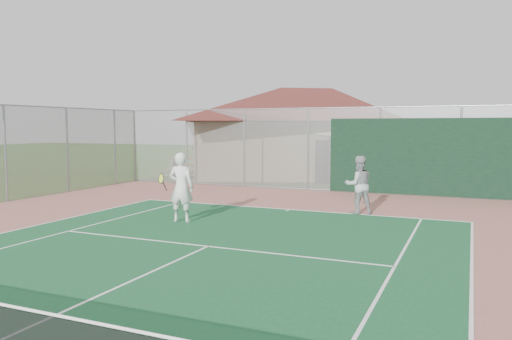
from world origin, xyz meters
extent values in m
cylinder|color=gray|center=(-10.00, 17.00, 1.75)|extent=(0.08, 0.08, 3.50)
cylinder|color=gray|center=(-7.00, 17.00, 1.75)|extent=(0.08, 0.08, 3.50)
cylinder|color=gray|center=(-4.00, 17.00, 1.75)|extent=(0.08, 0.08, 3.50)
cylinder|color=gray|center=(-1.00, 17.00, 1.75)|extent=(0.08, 0.08, 3.50)
cylinder|color=gray|center=(2.00, 17.00, 1.75)|extent=(0.08, 0.08, 3.50)
cylinder|color=gray|center=(5.00, 17.00, 1.75)|extent=(0.08, 0.08, 3.50)
cylinder|color=gray|center=(0.00, 17.00, 3.50)|extent=(20.00, 0.05, 0.05)
cylinder|color=gray|center=(0.00, 17.00, 0.05)|extent=(20.00, 0.05, 0.05)
cube|color=#999EA0|center=(0.00, 17.00, 1.75)|extent=(20.00, 0.02, 3.50)
cube|color=black|center=(5.00, 16.95, 1.55)|extent=(10.00, 0.04, 3.00)
cylinder|color=gray|center=(-10.00, 15.50, 1.75)|extent=(0.08, 0.08, 3.50)
cylinder|color=gray|center=(-10.00, 12.50, 1.75)|extent=(0.08, 0.08, 3.50)
cylinder|color=gray|center=(-10.00, 9.50, 1.75)|extent=(0.08, 0.08, 3.50)
cube|color=#999EA0|center=(-10.00, 12.50, 1.75)|extent=(0.02, 9.00, 3.50)
cube|color=tan|center=(-3.04, 23.73, 1.49)|extent=(14.06, 11.86, 2.99)
cube|color=maroon|center=(-3.04, 23.73, 3.04)|extent=(14.70, 12.50, 0.18)
pyramid|color=maroon|center=(-3.04, 23.73, 4.78)|extent=(15.46, 13.04, 1.79)
cube|color=black|center=(-1.05, 19.72, 1.05)|extent=(0.90, 0.06, 2.09)
cube|color=#AF4028|center=(-8.41, 19.73, 0.32)|extent=(2.69, 1.16, 0.05)
cube|color=#B2B5BA|center=(-8.41, 19.50, 0.14)|extent=(2.68, 1.14, 0.04)
cube|color=#AF4028|center=(-8.41, 20.23, 0.64)|extent=(2.69, 1.16, 0.05)
cube|color=#B2B5BA|center=(-8.41, 20.00, 0.46)|extent=(2.68, 1.14, 0.04)
cube|color=#AF4028|center=(-8.41, 20.74, 0.97)|extent=(2.69, 1.16, 0.05)
cube|color=#B2B5BA|center=(-8.41, 20.51, 0.78)|extent=(2.68, 1.14, 0.04)
cube|color=#B2B5BA|center=(-9.70, 20.23, 0.51)|extent=(0.60, 1.58, 1.01)
cube|color=#B2B5BA|center=(-7.12, 20.23, 0.51)|extent=(0.60, 1.58, 1.01)
imported|color=silver|center=(-2.14, 8.71, 0.99)|extent=(0.78, 0.57, 1.98)
imported|color=#9EA1A3|center=(2.21, 12.03, 0.90)|extent=(1.10, 1.03, 1.80)
camera|label=1|loc=(5.41, -3.34, 2.73)|focal=35.00mm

